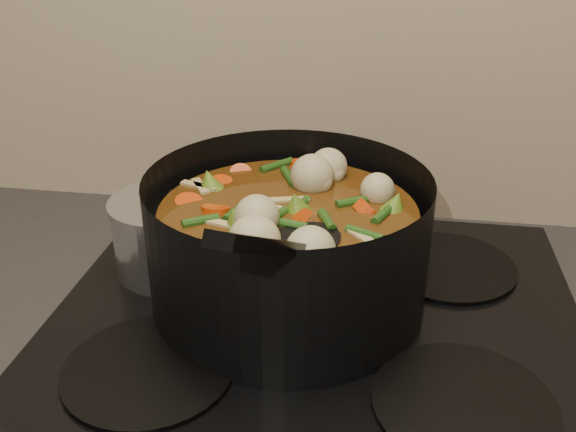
# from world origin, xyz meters

# --- Properties ---
(stovetop) EXTENTS (0.62, 0.54, 0.03)m
(stovetop) POSITION_xyz_m (0.00, 1.93, 0.92)
(stovetop) COLOR black
(stovetop) RESTS_ON counter
(stockpot) EXTENTS (0.43, 0.50, 0.24)m
(stockpot) POSITION_xyz_m (-0.04, 1.95, 1.01)
(stockpot) COLOR black
(stockpot) RESTS_ON stovetop
(saucepan) EXTENTS (0.15, 0.15, 0.12)m
(saucepan) POSITION_xyz_m (-0.20, 2.00, 0.98)
(saucepan) COLOR silver
(saucepan) RESTS_ON stovetop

